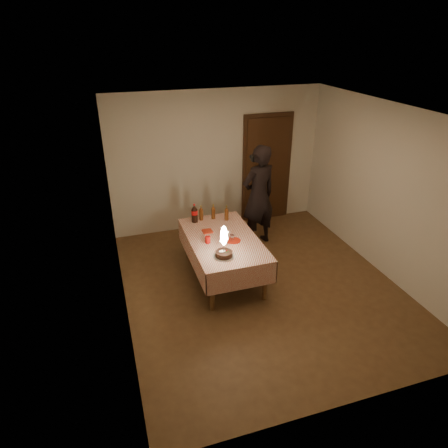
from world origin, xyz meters
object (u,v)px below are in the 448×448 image
Objects in this scene: red_plate at (233,240)px; cola_bottle at (194,213)px; amber_bottle_right at (226,213)px; amber_bottle_left at (201,213)px; photographer at (258,196)px; clear_cup at (232,237)px; red_cup at (208,240)px; amber_bottle_mid at (213,212)px; birthday_cake at (224,248)px; dining_table at (223,244)px.

cola_bottle is at bearing 116.16° from red_plate.
amber_bottle_right is at bearing 79.96° from red_plate.
amber_bottle_left is 1.09m from photographer.
clear_cup is 0.85m from amber_bottle_left.
photographer is (1.18, 0.94, 0.18)m from red_cup.
clear_cup is (0.37, -0.03, -0.01)m from red_cup.
photographer reaches higher than amber_bottle_mid.
photographer reaches higher than cola_bottle.
birthday_cake is 4.71× the size of red_cup.
red_plate is 2.44× the size of clear_cup.
cola_bottle is at bearing 116.35° from clear_cup.
red_plate is 0.12× the size of photographer.
dining_table is 5.42× the size of cola_bottle.
cola_bottle is at bearing 170.48° from amber_bottle_right.
clear_cup is at bearing -72.14° from amber_bottle_left.
amber_bottle_left is (0.11, 0.78, 0.07)m from red_cup.
amber_bottle_right is (0.52, -0.09, -0.03)m from cola_bottle.
dining_table is 17.20× the size of red_cup.
amber_bottle_left is 1.00× the size of amber_bottle_mid.
amber_bottle_mid is at bearing -168.64° from photographer.
dining_table is 6.75× the size of amber_bottle_right.
red_cup is 0.05× the size of photographer.
dining_table is at bearing -112.79° from amber_bottle_right.
dining_table is at bearing -94.47° from amber_bottle_mid.
red_cup is at bearing -141.49° from photographer.
clear_cup is at bearing -85.87° from amber_bottle_mid.
birthday_cake is 1.85× the size of amber_bottle_left.
amber_bottle_left is (0.12, 0.04, -0.03)m from cola_bottle.
red_cup is 0.37m from clear_cup.
cola_bottle is at bearing 91.09° from red_cup.
red_cup reaches higher than dining_table.
amber_bottle_mid is at bearing 67.93° from red_cup.
birthday_cake is at bearing -109.87° from amber_bottle_right.
amber_bottle_right is at bearing 67.21° from dining_table.
amber_bottle_mid is at bearing 94.70° from red_plate.
red_plate is 0.86× the size of amber_bottle_left.
dining_table is at bearing 140.53° from clear_cup.
cola_bottle is (-0.27, 0.68, 0.25)m from dining_table.
dining_table is 3.65× the size of birthday_cake.
red_plate is at bearing -100.04° from amber_bottle_right.
cola_bottle reaches higher than dining_table.
photographer is at bearing 8.43° from amber_bottle_left.
amber_bottle_left is (-0.00, 1.22, -0.02)m from birthday_cake.
birthday_cake is at bearing -106.31° from dining_table.
amber_bottle_mid is (0.05, 0.70, 0.21)m from dining_table.
red_plate is 0.86× the size of amber_bottle_right.
red_cup reaches higher than red_plate.
red_plate is (0.12, -0.12, 0.10)m from dining_table.
red_cup is at bearing -166.37° from dining_table.
clear_cup is at bearing -39.47° from dining_table.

